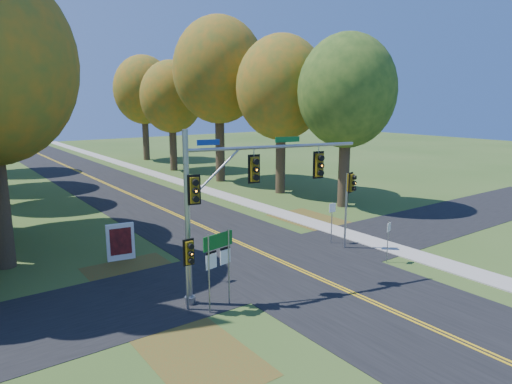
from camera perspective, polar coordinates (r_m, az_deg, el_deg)
ground at (r=21.70m, az=6.55°, el=-10.12°), size 160.00×160.00×0.00m
road_main at (r=21.70m, az=6.55°, el=-10.10°), size 8.00×160.00×0.02m
road_cross at (r=23.11m, az=3.16°, el=-8.68°), size 60.00×6.00×0.02m
centerline_left at (r=21.63m, az=6.35°, el=-10.12°), size 0.10×160.00×0.01m
centerline_right at (r=21.76m, az=6.75°, el=-10.00°), size 0.10×160.00×0.01m
sidewalk_east at (r=26.07m, az=16.71°, el=-6.74°), size 1.60×160.00×0.06m
leaf_patch_w_near at (r=21.64m, az=-14.07°, el=-10.46°), size 4.00×6.00×0.00m
leaf_patch_e at (r=30.29m, az=8.36°, el=-3.88°), size 3.50×8.00×0.00m
leaf_patch_w_far at (r=15.52m, az=-7.28°, el=-19.45°), size 3.00×5.00×0.00m
tree_e_a at (r=34.59m, az=11.28°, el=12.19°), size 7.20×7.20×12.73m
tree_e_b at (r=39.16m, az=3.19°, el=12.81°), size 7.60×7.60×13.33m
tree_e_c at (r=45.23m, az=-4.64°, el=14.84°), size 8.80×8.80×15.79m
tree_e_d at (r=52.91m, az=-10.50°, el=11.57°), size 7.00×7.00×12.32m
tree_e_e at (r=63.19m, az=-13.84°, el=12.25°), size 7.80×7.80×13.74m
traffic_mast at (r=17.95m, az=-2.81°, el=0.11°), size 7.42×1.96×6.89m
east_signal_pole at (r=24.74m, az=11.64°, el=0.11°), size 0.47×0.56×4.20m
ped_signal_pole at (r=17.39m, az=-8.43°, el=-8.15°), size 0.46×0.53×2.90m
route_sign_cluster at (r=17.51m, az=-4.71°, el=-7.84°), size 1.42×0.32×3.09m
info_kiosk at (r=24.03m, az=-16.58°, el=-6.01°), size 1.38×0.42×1.89m
reg_sign_e_north at (r=25.83m, az=9.49°, el=-2.87°), size 0.46×0.07×2.38m
reg_sign_e_south at (r=23.46m, az=16.21°, el=-5.13°), size 0.39×0.14×2.11m
reg_sign_w at (r=20.40m, az=-6.04°, el=-7.54°), size 0.37×0.09×1.95m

